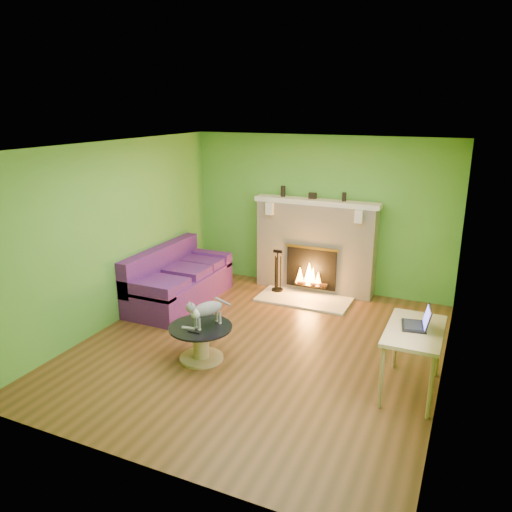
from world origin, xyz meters
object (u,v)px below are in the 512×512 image
Objects in this scene: sofa at (177,281)px; coffee_table at (201,340)px; desk at (414,337)px; cat at (208,312)px.

coffee_table is (1.32, -1.52, -0.09)m from sofa.
sofa reaches higher than desk.
sofa is 2.05m from cat.
cat reaches higher than desk.
coffee_table is 0.39m from cat.
sofa is 2.50× the size of coffee_table.
cat is (-2.40, -0.27, -0.03)m from desk.
desk is (2.48, 0.32, 0.40)m from coffee_table.
sofa reaches higher than cat.
coffee_table is at bearing -120.25° from cat.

